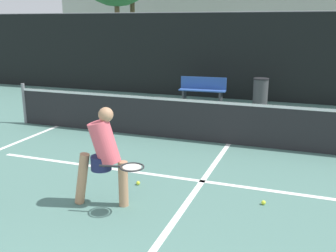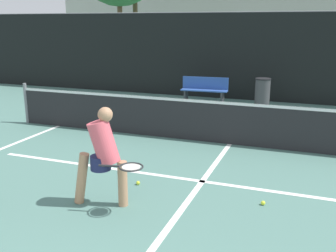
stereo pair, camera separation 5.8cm
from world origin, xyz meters
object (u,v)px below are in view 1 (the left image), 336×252
(parked_car, at_px, (177,67))
(courtside_bench, at_px, (203,89))
(player_practicing, at_px, (104,154))
(trash_bin, at_px, (260,92))

(parked_car, bearing_deg, courtside_bench, -61.49)
(player_practicing, xyz_separation_m, courtside_bench, (-0.63, 7.84, -0.33))
(player_practicing, distance_m, trash_bin, 8.10)
(player_practicing, relative_size, courtside_bench, 0.95)
(trash_bin, relative_size, parked_car, 0.19)
(trash_bin, xyz_separation_m, parked_car, (-4.25, 4.22, 0.19))
(courtside_bench, height_order, parked_car, parked_car)
(courtside_bench, xyz_separation_m, parked_car, (-2.38, 4.38, 0.18))
(player_practicing, bearing_deg, parked_car, 91.32)
(courtside_bench, distance_m, trash_bin, 1.88)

